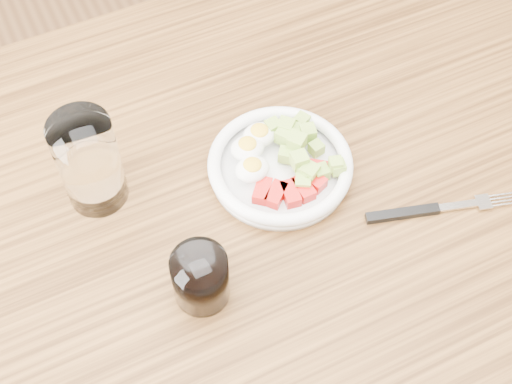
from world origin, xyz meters
TOP-DOWN VIEW (x-y plane):
  - dining_table at (0.00, 0.00)m, footprint 1.50×0.90m
  - bowl at (0.04, 0.05)m, footprint 0.20×0.20m
  - fork at (0.18, -0.10)m, footprint 0.20×0.07m
  - water_glass at (-0.19, 0.12)m, footprint 0.08×0.08m
  - coffee_glass at (-0.13, -0.08)m, footprint 0.07×0.07m

SIDE VIEW (x-z plane):
  - dining_table at x=0.00m, z-range 0.28..1.05m
  - fork at x=0.18m, z-range 0.77..0.78m
  - bowl at x=0.04m, z-range 0.76..0.81m
  - coffee_glass at x=-0.13m, z-range 0.77..0.85m
  - water_glass at x=-0.19m, z-range 0.77..0.91m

